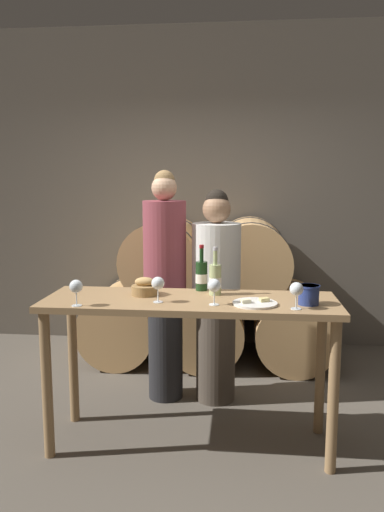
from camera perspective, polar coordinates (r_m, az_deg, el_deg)
The scene contains 15 objects.
ground_plane at distance 3.44m, azimuth -0.21°, elevation -20.61°, with size 10.00×10.00×0.00m, color #564F44.
stone_wall_back at distance 5.17m, azimuth 2.28°, elevation 7.72°, with size 10.00×0.12×3.20m.
barrel_stack at distance 4.70m, azimuth 1.77°, elevation -4.69°, with size 2.29×0.95×1.34m.
tasting_table at distance 3.13m, azimuth -0.22°, elevation -7.49°, with size 1.81×0.59×0.96m.
person_left at distance 3.80m, azimuth -3.10°, elevation -3.20°, with size 0.32×0.32×1.76m.
person_right at distance 3.78m, azimuth 2.76°, elevation -4.60°, with size 0.37×0.37×1.62m.
wine_bottle_red at distance 3.31m, azimuth 1.09°, elevation -2.23°, with size 0.08×0.08×0.31m.
wine_bottle_white at distance 3.18m, azimuth 2.66°, elevation -2.65°, with size 0.08×0.08×0.31m.
blue_crock at distance 3.02m, azimuth 13.19°, elevation -4.24°, with size 0.13×0.13×0.12m.
bread_basket at distance 3.20m, azimuth -5.41°, elevation -3.67°, with size 0.17×0.17×0.12m.
cheese_plate at distance 2.97m, azimuth 7.20°, elevation -5.36°, with size 0.26×0.26×0.04m.
wine_glass_far_left at distance 2.97m, azimuth -13.11°, elevation -3.46°, with size 0.08×0.08×0.16m.
wine_glass_left at distance 2.99m, azimuth -3.92°, elevation -3.19°, with size 0.08×0.08×0.16m.
wine_glass_center at distance 2.92m, azimuth 2.56°, elevation -3.46°, with size 0.08×0.08×0.16m.
wine_glass_right at distance 2.88m, azimuth 11.86°, elevation -3.79°, with size 0.08×0.08×0.16m.
Camera 1 is at (0.31, -2.99, 1.68)m, focal length 35.00 mm.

